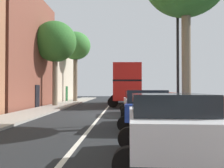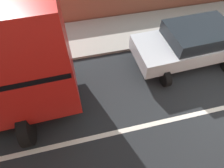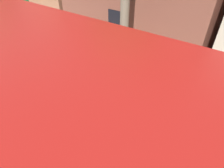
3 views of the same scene
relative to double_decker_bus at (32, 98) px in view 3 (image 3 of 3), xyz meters
The scene contains 2 objects.
sidewalk_left 12.41m from the double_decker_bus, 122.77° to the right, with size 2.60×60.00×0.12m, color #9E998E.
double_decker_bus is the anchor object (origin of this frame).
Camera 3 is at (2.87, 13.71, 5.07)m, focal length 28.41 mm.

